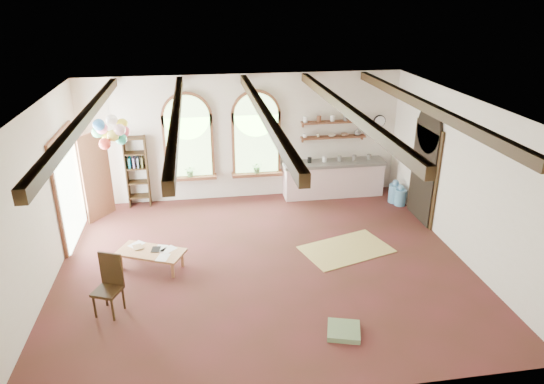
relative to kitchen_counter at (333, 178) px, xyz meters
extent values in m
plane|color=#582425|center=(-2.30, -3.20, -0.48)|extent=(8.00, 8.00, 0.00)
cube|color=brown|center=(-3.70, 0.24, 0.97)|extent=(1.24, 0.08, 1.64)
cylinder|color=brown|center=(-3.70, 0.24, 1.72)|extent=(1.24, 0.08, 1.24)
cube|color=#92C174|center=(-3.70, 0.20, 0.97)|extent=(1.10, 0.04, 1.50)
cube|color=brown|center=(-3.70, 0.15, 0.18)|extent=(1.30, 0.28, 0.08)
cube|color=brown|center=(-2.00, 0.24, 0.97)|extent=(1.24, 0.08, 1.64)
cylinder|color=brown|center=(-2.00, 0.24, 1.72)|extent=(1.24, 0.08, 1.24)
cube|color=#92C174|center=(-2.00, 0.20, 0.97)|extent=(1.10, 0.04, 1.50)
cube|color=brown|center=(-2.00, 0.15, 0.18)|extent=(1.30, 0.28, 0.08)
cube|color=brown|center=(-6.25, -1.40, 0.67)|extent=(0.10, 1.90, 2.50)
cube|color=black|center=(1.65, -1.70, 0.62)|extent=(0.10, 1.30, 2.40)
cube|color=#FBD4D8|center=(0.00, 0.00, -0.05)|extent=(2.60, 0.55, 0.86)
cube|color=gray|center=(0.00, 0.00, 0.42)|extent=(2.68, 0.62, 0.08)
cube|color=brown|center=(0.00, 0.18, 1.07)|extent=(1.70, 0.24, 0.04)
cube|color=brown|center=(0.00, 0.18, 1.47)|extent=(1.70, 0.24, 0.04)
cylinder|color=black|center=(1.25, 0.25, 1.42)|extent=(0.32, 0.04, 0.32)
cube|color=#332110|center=(-5.25, 0.12, 0.42)|extent=(0.03, 0.32, 1.80)
cube|color=#332110|center=(-4.75, 0.12, 0.42)|extent=(0.03, 0.32, 1.80)
cube|color=tan|center=(-4.50, -3.00, -0.13)|extent=(1.42, 1.08, 0.05)
cube|color=tan|center=(-5.09, -2.96, -0.31)|extent=(0.06, 0.06, 0.33)
cube|color=tan|center=(-4.08, -3.42, -0.31)|extent=(0.06, 0.06, 0.33)
cube|color=tan|center=(-4.92, -2.58, -0.31)|extent=(0.06, 0.06, 0.33)
cube|color=tan|center=(-3.91, -3.04, -0.31)|extent=(0.06, 0.06, 0.33)
cube|color=#332110|center=(-5.10, -4.37, -0.04)|extent=(0.55, 0.55, 0.05)
cube|color=#332110|center=(-5.03, -4.20, 0.27)|extent=(0.40, 0.20, 0.62)
cube|color=tan|center=(-0.50, -2.91, -0.47)|extent=(2.06, 1.61, 0.02)
cube|color=#69855B|center=(-1.34, -5.50, -0.43)|extent=(0.64, 0.64, 0.09)
cylinder|color=#5E9BCB|center=(1.45, -0.70, -0.24)|extent=(0.31, 0.31, 0.47)
sphere|color=#5E9BCB|center=(1.45, -0.70, 0.05)|extent=(0.17, 0.17, 0.17)
cylinder|color=#5E9BCB|center=(1.52, -0.90, -0.27)|extent=(0.28, 0.28, 0.42)
sphere|color=#5E9BCB|center=(1.52, -0.90, -0.01)|extent=(0.15, 0.15, 0.15)
cylinder|color=silver|center=(-5.24, -1.29, 2.30)|extent=(0.01, 0.01, 0.85)
sphere|color=#28AE87|center=(-5.06, -1.32, 1.69)|extent=(0.24, 0.24, 0.24)
sphere|color=#E24B60|center=(-4.99, -1.19, 1.81)|extent=(0.24, 0.24, 0.24)
sphere|color=yellow|center=(-5.04, -1.01, 1.93)|extent=(0.24, 0.24, 0.24)
sphere|color=white|center=(-5.23, -1.11, 2.05)|extent=(0.24, 0.24, 0.24)
sphere|color=yellow|center=(-5.37, -1.07, 1.69)|extent=(0.24, 0.24, 0.24)
sphere|color=#4CB26B|center=(-5.55, -1.14, 1.81)|extent=(0.24, 0.24, 0.24)
sphere|color=pink|center=(-5.42, -1.32, 1.93)|extent=(0.24, 0.24, 0.24)
sphere|color=#2F76CA|center=(-5.44, -1.46, 2.05)|extent=(0.24, 0.24, 0.24)
sphere|color=#FA4837|center=(-5.34, -1.62, 1.69)|extent=(0.24, 0.24, 0.24)
sphere|color=#F0EF54|center=(-5.19, -1.47, 1.81)|extent=(0.24, 0.24, 0.24)
sphere|color=beige|center=(-5.04, -1.47, 1.93)|extent=(0.24, 0.24, 0.24)
imported|color=olive|center=(-4.84, -2.85, -0.10)|extent=(0.25, 0.29, 0.02)
cube|color=black|center=(-4.41, -2.95, -0.10)|extent=(0.19, 0.25, 0.01)
imported|color=#598C4C|center=(-3.70, 0.12, 0.37)|extent=(0.27, 0.23, 0.30)
imported|color=#598C4C|center=(-2.00, 0.12, 0.37)|extent=(0.27, 0.23, 0.30)
imported|color=white|center=(-0.75, 0.18, 1.14)|extent=(0.12, 0.10, 0.10)
imported|color=beige|center=(-0.40, 0.18, 1.14)|extent=(0.10, 0.10, 0.09)
imported|color=beige|center=(-0.05, 0.18, 1.12)|extent=(0.22, 0.22, 0.05)
imported|color=#8C664C|center=(0.30, 0.18, 1.12)|extent=(0.20, 0.20, 0.06)
imported|color=slate|center=(0.65, 0.18, 1.19)|extent=(0.18, 0.18, 0.19)
camera|label=1|loc=(-3.44, -11.51, 4.61)|focal=32.00mm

